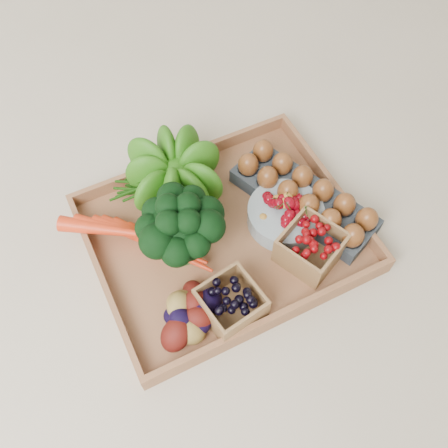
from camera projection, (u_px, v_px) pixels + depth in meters
name	position (u px, v px, depth m)	size (l,w,h in m)	color
ground	(224.00, 238.00, 1.09)	(4.00, 4.00, 0.00)	beige
tray	(224.00, 237.00, 1.08)	(0.55, 0.45, 0.01)	#9E6842
carrots	(149.00, 239.00, 1.04)	(0.23, 0.16, 0.05)	red
lettuce	(174.00, 170.00, 1.07)	(0.15, 0.15, 0.15)	#24560D
broccoli	(182.00, 239.00, 0.99)	(0.17, 0.17, 0.13)	black
cherry_bowl	(285.00, 215.00, 1.07)	(0.16, 0.16, 0.04)	#8C9EA5
egg_carton	(303.00, 200.00, 1.10)	(0.12, 0.33, 0.04)	#333A41
potatoes	(188.00, 311.00, 0.94)	(0.15, 0.15, 0.08)	#430E0A
punnet_blackberry	(231.00, 304.00, 0.95)	(0.11, 0.11, 0.07)	black
punnet_raspberry	(311.00, 247.00, 1.01)	(0.11, 0.11, 0.08)	#6B0407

